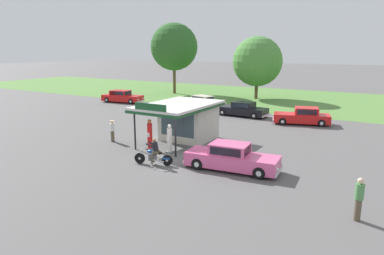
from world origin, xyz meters
The scene contains 15 objects.
ground_plane centered at (0.00, 0.00, 0.00)m, with size 300.00×300.00×0.00m, color #5B5959.
grass_verge_strip centered at (0.00, 30.00, 0.00)m, with size 120.00×24.00×0.01m, color #56843D.
service_station_kiosk centered at (-1.42, 4.26, 1.67)m, with size 4.15×6.60×3.32m.
gas_pump_nearside centered at (-2.22, 0.84, 0.95)m, with size 0.44×0.44×2.07m.
gas_pump_offside centered at (-0.61, 0.84, 0.88)m, with size 0.44×0.44×1.92m.
motorcycle_with_rider centered at (-0.06, -1.61, 0.65)m, with size 2.26×0.92×1.58m.
featured_classic_sedan centered at (4.24, -0.13, 0.69)m, with size 5.52×2.26×1.52m.
parked_car_back_row_far_left centered at (-18.38, 16.27, 0.70)m, with size 5.59×2.56×1.53m.
parked_car_back_row_centre_right centered at (-7.28, 17.64, 0.66)m, with size 5.67×3.19×1.42m.
parked_car_second_row_spare centered at (4.64, 14.44, 0.69)m, with size 5.33×3.19×1.53m.
parked_car_back_row_centre centered at (-1.61, 15.39, 0.66)m, with size 5.36×2.21×1.44m.
bystander_standing_back_lot centered at (-5.84, 1.10, 0.84)m, with size 0.34×0.34×1.57m.
bystander_strolling_foreground centered at (11.02, -3.10, 0.95)m, with size 0.34×0.34×1.78m.
tree_oak_far_right centered at (-4.93, 28.22, 5.01)m, with size 6.64×6.64×8.33m.
tree_oak_right centered at (-17.74, 27.41, 6.95)m, with size 7.02×7.02×10.47m.
Camera 1 is at (11.92, -17.48, 6.65)m, focal length 32.93 mm.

